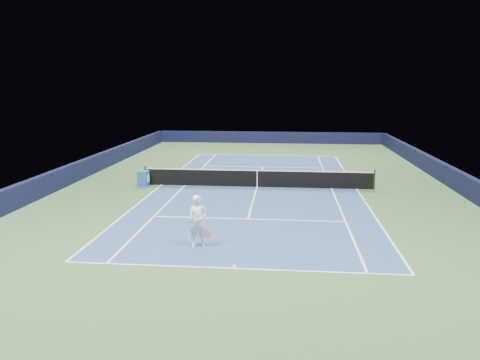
{
  "coord_description": "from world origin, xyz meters",
  "views": [
    {
      "loc": [
        1.55,
        -25.56,
        5.68
      ],
      "look_at": [
        -0.67,
        -3.0,
        1.0
      ],
      "focal_mm": 35.0,
      "sensor_mm": 36.0,
      "label": 1
    }
  ],
  "objects": [
    {
      "name": "ground",
      "position": [
        0.0,
        0.0,
        0.0
      ],
      "size": [
        40.0,
        40.0,
        0.0
      ],
      "primitive_type": "plane",
      "color": "#30512C",
      "rests_on": "ground"
    },
    {
      "name": "wall_far",
      "position": [
        0.0,
        19.82,
        0.55
      ],
      "size": [
        22.0,
        0.35,
        1.1
      ],
      "primitive_type": "cube",
      "color": "black",
      "rests_on": "ground"
    },
    {
      "name": "wall_right",
      "position": [
        10.82,
        0.0,
        0.55
      ],
      "size": [
        0.35,
        40.0,
        1.1
      ],
      "primitive_type": "cube",
      "color": "black",
      "rests_on": "ground"
    },
    {
      "name": "wall_left",
      "position": [
        -10.82,
        0.0,
        0.55
      ],
      "size": [
        0.35,
        40.0,
        1.1
      ],
      "primitive_type": "cube",
      "color": "black",
      "rests_on": "ground"
    },
    {
      "name": "court_surface",
      "position": [
        0.0,
        0.0,
        0.0
      ],
      "size": [
        10.97,
        23.77,
        0.01
      ],
      "primitive_type": "cube",
      "color": "navy",
      "rests_on": "ground"
    },
    {
      "name": "baseline_far",
      "position": [
        0.0,
        11.88,
        0.01
      ],
      "size": [
        10.97,
        0.08,
        0.0
      ],
      "primitive_type": "cube",
      "color": "white",
      "rests_on": "ground"
    },
    {
      "name": "baseline_near",
      "position": [
        0.0,
        -11.88,
        0.01
      ],
      "size": [
        10.97,
        0.08,
        0.0
      ],
      "primitive_type": "cube",
      "color": "white",
      "rests_on": "ground"
    },
    {
      "name": "sideline_doubles_right",
      "position": [
        5.49,
        0.0,
        0.01
      ],
      "size": [
        0.08,
        23.77,
        0.0
      ],
      "primitive_type": "cube",
      "color": "white",
      "rests_on": "ground"
    },
    {
      "name": "sideline_doubles_left",
      "position": [
        -5.49,
        0.0,
        0.01
      ],
      "size": [
        0.08,
        23.77,
        0.0
      ],
      "primitive_type": "cube",
      "color": "white",
      "rests_on": "ground"
    },
    {
      "name": "sideline_singles_right",
      "position": [
        4.12,
        0.0,
        0.01
      ],
      "size": [
        0.08,
        23.77,
        0.0
      ],
      "primitive_type": "cube",
      "color": "white",
      "rests_on": "ground"
    },
    {
      "name": "sideline_singles_left",
      "position": [
        -4.12,
        0.0,
        0.01
      ],
      "size": [
        0.08,
        23.77,
        0.0
      ],
      "primitive_type": "cube",
      "color": "white",
      "rests_on": "ground"
    },
    {
      "name": "service_line_far",
      "position": [
        0.0,
        6.4,
        0.01
      ],
      "size": [
        8.23,
        0.08,
        0.0
      ],
      "primitive_type": "cube",
      "color": "white",
      "rests_on": "ground"
    },
    {
      "name": "service_line_near",
      "position": [
        0.0,
        -6.4,
        0.01
      ],
      "size": [
        8.23,
        0.08,
        0.0
      ],
      "primitive_type": "cube",
      "color": "white",
      "rests_on": "ground"
    },
    {
      "name": "center_service_line",
      "position": [
        0.0,
        0.0,
        0.01
      ],
      "size": [
        0.08,
        12.8,
        0.0
      ],
      "primitive_type": "cube",
      "color": "white",
      "rests_on": "ground"
    },
    {
      "name": "center_mark_far",
      "position": [
        0.0,
        11.73,
        0.01
      ],
      "size": [
        0.08,
        0.3,
        0.0
      ],
      "primitive_type": "cube",
      "color": "white",
      "rests_on": "ground"
    },
    {
      "name": "center_mark_near",
      "position": [
        0.0,
        -11.73,
        0.01
      ],
      "size": [
        0.08,
        0.3,
        0.0
      ],
      "primitive_type": "cube",
      "color": "white",
      "rests_on": "ground"
    },
    {
      "name": "tennis_net",
      "position": [
        0.0,
        0.0,
        0.5
      ],
      "size": [
        12.9,
        0.1,
        1.07
      ],
      "color": "black",
      "rests_on": "ground"
    },
    {
      "name": "sponsor_cube",
      "position": [
        -6.4,
        -0.44,
        0.44
      ],
      "size": [
        0.6,
        0.55,
        0.89
      ],
      "color": "blue",
      "rests_on": "ground"
    },
    {
      "name": "tennis_player",
      "position": [
        -1.47,
        -9.94,
        0.92
      ],
      "size": [
        0.88,
        1.36,
        2.81
      ],
      "color": "white",
      "rests_on": "ground"
    }
  ]
}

